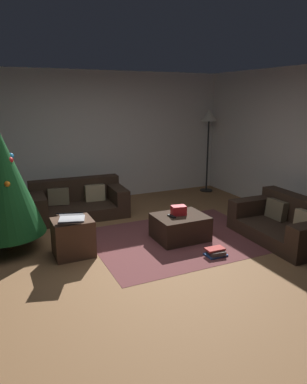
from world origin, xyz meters
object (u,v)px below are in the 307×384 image
(couch_right, at_px, (287,223))
(christmas_tree, at_px, (1,180))
(gift_box, at_px, (179,210))
(laptop, at_px, (71,217))
(ottoman, at_px, (180,227))
(couch_left, at_px, (78,202))
(side_table, at_px, (73,238))
(book_stack, at_px, (216,252))
(tv_remote, at_px, (172,216))
(corner_lamp, at_px, (209,122))

(couch_right, relative_size, christmas_tree, 0.84)
(gift_box, xyz_separation_m, laptop, (-1.60, -0.00, 0.13))
(couch_right, bearing_deg, ottoman, 67.10)
(couch_left, distance_m, side_table, 1.75)
(gift_box, bearing_deg, couch_left, 122.51)
(book_stack, bearing_deg, side_table, 154.32)
(tv_remote, bearing_deg, side_table, 167.09)
(ottoman, xyz_separation_m, laptop, (-1.61, 0.04, 0.38))
(laptop, bearing_deg, side_table, 73.32)
(corner_lamp, bearing_deg, laptop, -148.25)
(tv_remote, bearing_deg, book_stack, -76.24)
(christmas_tree, bearing_deg, side_table, -36.40)
(ottoman, xyz_separation_m, tv_remote, (-0.15, -0.01, 0.20))
(ottoman, bearing_deg, couch_right, -24.89)
(side_table, relative_size, book_stack, 1.86)
(couch_right, height_order, corner_lamp, corner_lamp)
(tv_remote, distance_m, laptop, 1.47)
(gift_box, relative_size, book_stack, 0.76)
(couch_left, xyz_separation_m, laptop, (-0.49, -1.76, 0.32))
(christmas_tree, xyz_separation_m, corner_lamp, (4.33, 1.55, 0.55))
(couch_left, bearing_deg, ottoman, 124.28)
(laptop, bearing_deg, book_stack, -23.69)
(couch_right, xyz_separation_m, corner_lamp, (0.47, 2.92, 1.32))
(ottoman, height_order, gift_box, gift_box)
(tv_remote, xyz_separation_m, book_stack, (0.30, -0.72, -0.33))
(ottoman, distance_m, christmas_tree, 2.62)
(side_table, xyz_separation_m, corner_lamp, (3.53, 2.14, 1.31))
(couch_left, distance_m, laptop, 1.85)
(laptop, bearing_deg, tv_remote, -1.85)
(couch_left, xyz_separation_m, book_stack, (1.27, -2.53, -0.20))
(ottoman, height_order, tv_remote, tv_remote)
(side_table, distance_m, book_stack, 1.94)
(couch_left, bearing_deg, corner_lamp, -169.49)
(corner_lamp, bearing_deg, ottoman, -130.96)
(side_table, bearing_deg, corner_lamp, 31.13)
(ottoman, height_order, laptop, laptop)
(couch_right, relative_size, corner_lamp, 0.86)
(couch_left, xyz_separation_m, couch_right, (2.59, -2.48, -0.00))
(couch_left, bearing_deg, book_stack, 118.94)
(laptop, bearing_deg, couch_left, 74.46)
(tv_remote, bearing_deg, ottoman, -5.38)
(christmas_tree, xyz_separation_m, laptop, (0.78, -0.65, -0.44))
(book_stack, distance_m, corner_lamp, 3.79)
(christmas_tree, relative_size, laptop, 3.69)
(couch_right, bearing_deg, book_stack, 94.14)
(ottoman, xyz_separation_m, christmas_tree, (-2.39, 0.69, 0.82))
(side_table, bearing_deg, tv_remote, -4.45)
(tv_remote, height_order, laptop, laptop)
(ottoman, xyz_separation_m, book_stack, (0.15, -0.73, -0.14))
(book_stack, bearing_deg, couch_left, 116.66)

